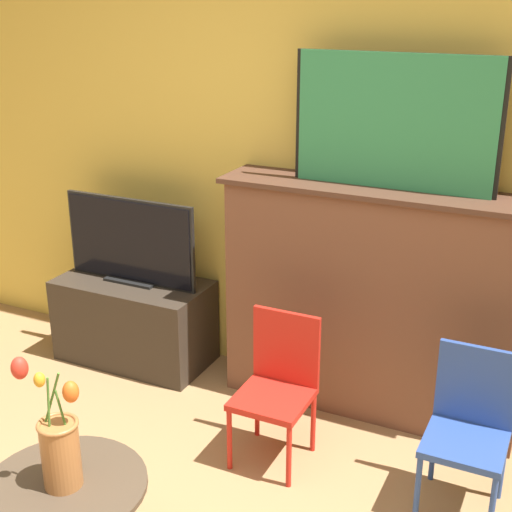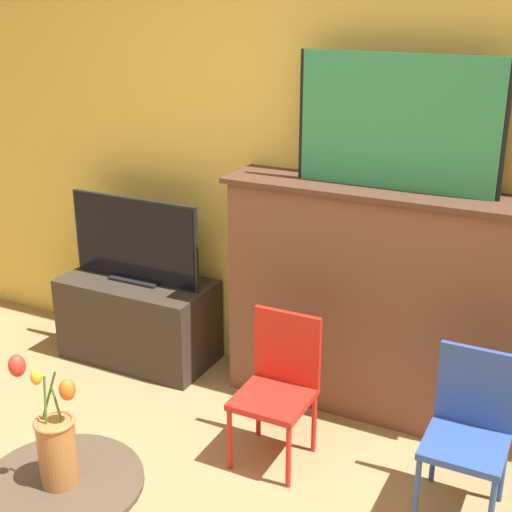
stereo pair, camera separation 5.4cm
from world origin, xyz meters
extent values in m
cube|color=#EAC651|center=(0.00, 2.13, 1.35)|extent=(8.00, 0.06, 2.70)
cube|color=brown|center=(0.34, 1.94, 0.59)|extent=(1.48, 0.31, 1.18)
cube|color=#503123|center=(0.34, 1.93, 1.17)|extent=(1.54, 0.35, 0.02)
cube|color=black|center=(0.39, 1.95, 1.49)|extent=(0.95, 0.02, 0.61)
cube|color=#338E56|center=(0.39, 1.94, 1.49)|extent=(0.91, 0.02, 0.61)
cube|color=#382D23|center=(-1.04, 1.86, 0.24)|extent=(0.88, 0.45, 0.49)
cube|color=black|center=(-1.04, 1.86, 0.50)|extent=(0.32, 0.12, 0.02)
cube|color=black|center=(-1.04, 1.87, 0.73)|extent=(0.82, 0.02, 0.49)
cube|color=black|center=(-1.04, 1.86, 0.73)|extent=(0.79, 0.02, 0.46)
cylinder|color=red|center=(-0.06, 1.17, 0.15)|extent=(0.02, 0.02, 0.31)
cylinder|color=red|center=(0.23, 1.17, 0.15)|extent=(0.02, 0.02, 0.31)
cylinder|color=red|center=(-0.06, 1.46, 0.15)|extent=(0.02, 0.02, 0.31)
cylinder|color=red|center=(0.23, 1.46, 0.15)|extent=(0.02, 0.02, 0.31)
cube|color=red|center=(0.08, 1.31, 0.32)|extent=(0.32, 0.32, 0.03)
cube|color=red|center=(0.08, 1.46, 0.51)|extent=(0.32, 0.02, 0.35)
cylinder|color=#2D4C99|center=(0.78, 1.20, 0.15)|extent=(0.02, 0.02, 0.31)
cylinder|color=#2D4C99|center=(1.07, 1.20, 0.15)|extent=(0.02, 0.02, 0.31)
cylinder|color=#2D4C99|center=(0.78, 1.49, 0.15)|extent=(0.02, 0.02, 0.31)
cylinder|color=#2D4C99|center=(1.07, 1.49, 0.15)|extent=(0.02, 0.02, 0.31)
cube|color=#2D4C99|center=(0.93, 1.34, 0.32)|extent=(0.32, 0.32, 0.03)
cube|color=#2D4C99|center=(0.93, 1.49, 0.51)|extent=(0.32, 0.02, 0.35)
cylinder|color=#4C3D2D|center=(-0.22, 0.28, 0.48)|extent=(0.56, 0.56, 0.02)
cylinder|color=#AD6B38|center=(-0.22, 0.28, 0.60)|extent=(0.13, 0.13, 0.24)
torus|color=#AD6B38|center=(-0.22, 0.28, 0.72)|extent=(0.14, 0.14, 0.02)
cylinder|color=#477A2D|center=(-0.25, 0.28, 0.78)|extent=(0.10, 0.02, 0.27)
ellipsoid|color=red|center=(-0.34, 0.27, 0.91)|extent=(0.06, 0.06, 0.08)
cylinder|color=#477A2D|center=(-0.20, 0.29, 0.74)|extent=(0.04, 0.02, 0.21)
ellipsoid|color=orange|center=(-0.17, 0.30, 0.85)|extent=(0.05, 0.05, 0.07)
cylinder|color=#477A2D|center=(-0.24, 0.26, 0.77)|extent=(0.02, 0.02, 0.26)
ellipsoid|color=orange|center=(-0.25, 0.25, 0.90)|extent=(0.04, 0.04, 0.05)
camera|label=1|loc=(1.21, -1.22, 2.04)|focal=50.00mm
camera|label=2|loc=(1.26, -1.20, 2.04)|focal=50.00mm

